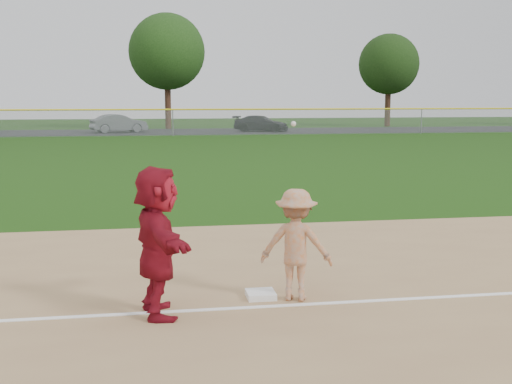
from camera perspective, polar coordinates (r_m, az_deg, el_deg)
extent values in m
plane|color=#193E0C|center=(9.88, 1.45, -8.75)|extent=(160.00, 160.00, 0.00)
cube|color=white|center=(9.12, 2.41, -10.06)|extent=(60.00, 0.10, 0.01)
cube|color=black|center=(55.37, -7.61, 5.34)|extent=(120.00, 10.00, 0.01)
cube|color=white|center=(9.47, 0.42, -9.10)|extent=(0.41, 0.41, 0.09)
imported|color=maroon|center=(8.59, -8.76, -4.37)|extent=(0.82, 1.93, 2.02)
imported|color=#5A5D61|center=(54.77, -12.11, 5.99)|extent=(4.86, 2.98, 1.51)
imported|color=black|center=(55.11, 0.45, 6.11)|extent=(5.06, 3.67, 1.36)
imported|color=#A3A3A6|center=(9.22, 3.58, -4.70)|extent=(1.19, 0.93, 1.61)
sphere|color=silver|center=(9.41, 3.36, 6.07)|extent=(0.08, 0.08, 0.08)
plane|color=#999EA0|center=(49.34, -7.40, 6.13)|extent=(110.00, 0.00, 110.00)
cylinder|color=yellow|center=(49.31, -7.42, 7.29)|extent=(110.00, 0.12, 0.12)
cylinder|color=gray|center=(49.34, -7.40, 6.13)|extent=(0.08, 0.08, 2.00)
cylinder|color=gray|center=(53.91, 14.49, 6.12)|extent=(0.08, 0.08, 2.00)
cylinder|color=#381F14|center=(60.80, -7.83, 7.53)|extent=(0.56, 0.56, 4.10)
sphere|color=#193811|center=(60.94, -7.92, 12.26)|extent=(7.00, 7.00, 7.00)
cylinder|color=#331E12|center=(66.48, 11.62, 7.31)|extent=(0.56, 0.56, 3.64)
sphere|color=black|center=(66.55, 11.73, 11.07)|extent=(6.00, 6.00, 6.00)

